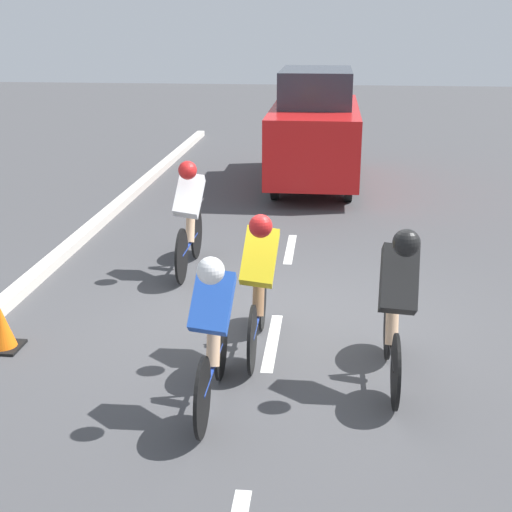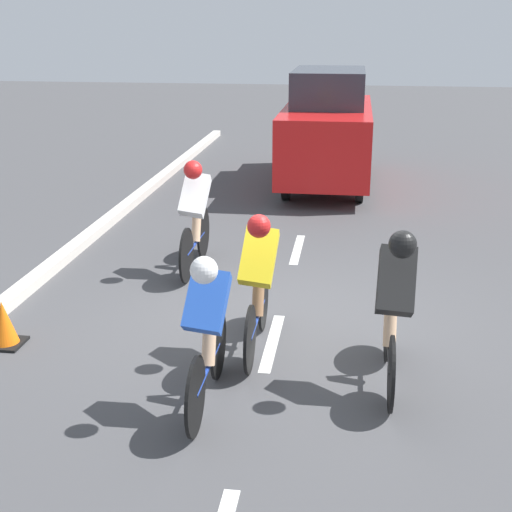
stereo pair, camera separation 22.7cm
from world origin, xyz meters
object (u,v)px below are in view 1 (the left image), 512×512
at_px(cyclist_yellow, 259,278).
at_px(cyclist_blue, 212,327).
at_px(support_car, 315,128).
at_px(traffic_cone, 1,327).
at_px(cyclist_black, 397,301).
at_px(cyclist_white, 189,213).

height_order(cyclist_yellow, cyclist_blue, cyclist_yellow).
relative_size(support_car, traffic_cone, 9.13).
bearing_deg(cyclist_yellow, cyclist_blue, 76.20).
relative_size(cyclist_black, traffic_cone, 3.36).
height_order(cyclist_blue, support_car, support_car).
bearing_deg(cyclist_black, cyclist_white, -49.54).
xyz_separation_m(cyclist_black, support_car, (0.96, -8.44, 0.29)).
height_order(cyclist_yellow, cyclist_white, cyclist_white).
distance_m(cyclist_white, cyclist_black, 3.78).
height_order(cyclist_white, traffic_cone, cyclist_white).
xyz_separation_m(cyclist_yellow, cyclist_blue, (0.28, 1.14, -0.02)).
bearing_deg(cyclist_white, traffic_cone, 59.74).
xyz_separation_m(cyclist_blue, support_car, (-0.62, -9.03, 0.36)).
bearing_deg(support_car, cyclist_yellow, 87.56).
bearing_deg(support_car, cyclist_black, 96.50).
xyz_separation_m(support_car, traffic_cone, (2.97, 8.09, -0.89)).
xyz_separation_m(cyclist_white, cyclist_blue, (-0.88, 3.47, -0.04)).
bearing_deg(cyclist_yellow, support_car, -92.44).
bearing_deg(cyclist_white, cyclist_yellow, 116.42).
xyz_separation_m(cyclist_yellow, cyclist_white, (1.16, -2.33, 0.02)).
distance_m(cyclist_yellow, cyclist_black, 1.41).
xyz_separation_m(cyclist_yellow, traffic_cone, (2.63, 0.20, -0.56)).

